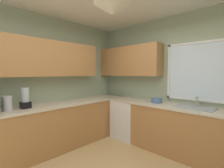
# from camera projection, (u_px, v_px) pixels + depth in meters

# --- Properties ---
(room_shell) EXTENTS (3.99, 3.90, 2.75)m
(room_shell) POSITION_uv_depth(u_px,v_px,m) (116.00, 55.00, 2.54)
(room_shell) COLOR #9EAD8E
(room_shell) RESTS_ON ground_plane
(counter_run_left) EXTENTS (0.65, 3.51, 0.91)m
(counter_run_left) POSITION_uv_depth(u_px,v_px,m) (52.00, 127.00, 3.16)
(counter_run_left) COLOR #AD7542
(counter_run_left) RESTS_ON ground_plane
(counter_run_back) EXTENTS (3.08, 0.65, 0.91)m
(counter_run_back) POSITION_uv_depth(u_px,v_px,m) (178.00, 130.00, 3.03)
(counter_run_back) COLOR #AD7542
(counter_run_back) RESTS_ON ground_plane
(dishwasher) EXTENTS (0.60, 0.60, 0.87)m
(dishwasher) POSITION_uv_depth(u_px,v_px,m) (128.00, 119.00, 3.82)
(dishwasher) COLOR white
(dishwasher) RESTS_ON ground_plane
(kettle) EXTENTS (0.14, 0.14, 0.24)m
(kettle) POSITION_uv_depth(u_px,v_px,m) (7.00, 104.00, 2.57)
(kettle) COLOR #B7B7BC
(kettle) RESTS_ON counter_run_left
(sink_assembly) EXTENTS (0.63, 0.40, 0.19)m
(sink_assembly) POSITION_uv_depth(u_px,v_px,m) (194.00, 107.00, 2.82)
(sink_assembly) COLOR #9EA0A5
(sink_assembly) RESTS_ON counter_run_back
(bowl) EXTENTS (0.22, 0.22, 0.09)m
(bowl) POSITION_uv_depth(u_px,v_px,m) (157.00, 100.00, 3.31)
(bowl) COLOR #4C7099
(bowl) RESTS_ON counter_run_back
(blender_appliance) EXTENTS (0.15, 0.15, 0.36)m
(blender_appliance) POSITION_uv_depth(u_px,v_px,m) (25.00, 99.00, 2.78)
(blender_appliance) COLOR black
(blender_appliance) RESTS_ON counter_run_left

